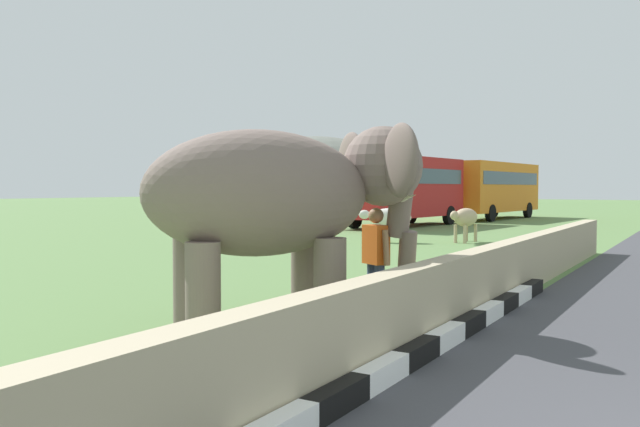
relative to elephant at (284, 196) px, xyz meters
name	(u,v)px	position (x,y,z in m)	size (l,w,h in m)	color
striped_curb	(309,415)	(-2.93, -2.23, -1.72)	(16.20, 0.20, 0.24)	white
barrier_parapet	(396,315)	(-0.58, -1.93, -1.34)	(28.00, 0.36, 1.00)	tan
elephant	(284,196)	(0.00, 0.00, 0.00)	(3.93, 3.66, 2.85)	#75625B
person_handler	(376,257)	(1.36, -0.72, -0.92)	(0.41, 0.61, 1.66)	navy
bus_red	(404,185)	(22.93, 8.29, 0.24)	(9.01, 3.32, 3.50)	#B21E1E
bus_orange	(493,186)	(32.94, 6.68, 0.24)	(10.11, 3.43, 3.50)	orange
cow_near	(465,218)	(15.19, 2.52, -0.97)	(1.92, 0.76, 1.23)	tan
cow_mid	(389,218)	(13.76, 4.85, -0.97)	(1.17, 1.89, 1.23)	beige
hill_east	(318,206)	(52.42, 31.34, -1.84)	(26.54, 21.23, 14.97)	slate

